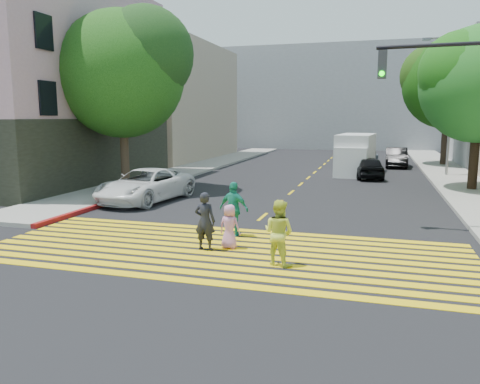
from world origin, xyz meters
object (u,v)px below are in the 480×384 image
at_px(pedestrian_woman, 279,233).
at_px(pedestrian_child, 230,227).
at_px(tree_right_far, 450,79).
at_px(pedestrian_man, 205,221).
at_px(white_sedan, 146,185).
at_px(traffic_signal, 477,104).
at_px(white_van, 355,155).
at_px(pedestrian_extra, 234,209).
at_px(tree_left, 123,67).
at_px(dark_car_parked, 396,157).
at_px(silver_car, 365,155).
at_px(dark_car_near, 369,167).

distance_m(pedestrian_woman, pedestrian_child, 1.97).
bearing_deg(tree_right_far, pedestrian_child, -108.67).
distance_m(pedestrian_man, white_sedan, 8.30).
bearing_deg(traffic_signal, pedestrian_woman, -133.96).
bearing_deg(white_van, pedestrian_extra, -94.54).
bearing_deg(traffic_signal, tree_left, 163.38).
bearing_deg(white_sedan, pedestrian_child, -38.79).
bearing_deg(tree_left, pedestrian_child, -47.19).
bearing_deg(white_van, white_sedan, -118.15).
bearing_deg(dark_car_parked, pedestrian_woman, -97.74).
xyz_separation_m(tree_left, dark_car_parked, (13.73, 15.59, -5.41)).
xyz_separation_m(pedestrian_extra, white_sedan, (-5.52, 4.71, -0.13)).
relative_size(pedestrian_man, white_sedan, 0.32).
relative_size(white_sedan, traffic_signal, 0.83).
distance_m(pedestrian_man, silver_car, 28.30).
distance_m(tree_right_far, pedestrian_child, 28.32).
xyz_separation_m(tree_right_far, pedestrian_woman, (-7.24, -27.33, -5.67)).
xyz_separation_m(white_sedan, dark_car_near, (9.26, 11.05, -0.05)).
bearing_deg(pedestrian_woman, dark_car_parked, -78.18).
bearing_deg(pedestrian_child, pedestrian_woman, 154.51).
bearing_deg(tree_left, tree_right_far, 44.75).
relative_size(dark_car_near, dark_car_parked, 0.90).
height_order(pedestrian_woman, pedestrian_extra, pedestrian_extra).
height_order(dark_car_near, dark_car_parked, dark_car_parked).
distance_m(pedestrian_man, pedestrian_child, 0.72).
bearing_deg(silver_car, dark_car_parked, 135.46).
height_order(pedestrian_man, pedestrian_extra, pedestrian_extra).
height_order(pedestrian_man, silver_car, pedestrian_man).
bearing_deg(dark_car_parked, tree_left, -131.01).
bearing_deg(dark_car_near, pedestrian_man, 68.92).
bearing_deg(silver_car, pedestrian_child, 92.14).
bearing_deg(dark_car_near, silver_car, -95.53).
xyz_separation_m(white_van, traffic_signal, (4.22, -15.42, 2.84)).
bearing_deg(tree_left, dark_car_near, 34.28).
bearing_deg(dark_car_parked, traffic_signal, -85.67).
relative_size(pedestrian_man, dark_car_near, 0.42).
bearing_deg(white_sedan, pedestrian_woman, -36.38).
relative_size(white_sedan, dark_car_parked, 1.18).
bearing_deg(pedestrian_child, tree_right_far, -100.56).
distance_m(tree_right_far, dark_car_near, 12.06).
height_order(white_sedan, traffic_signal, traffic_signal).
bearing_deg(silver_car, tree_left, 66.82).
height_order(tree_right_far, dark_car_parked, tree_right_far).
bearing_deg(pedestrian_woman, pedestrian_man, 1.19).
distance_m(tree_left, white_sedan, 6.70).
bearing_deg(pedestrian_extra, traffic_signal, -149.21).
height_order(pedestrian_extra, dark_car_near, pedestrian_extra).
xyz_separation_m(tree_left, traffic_signal, (15.18, -5.38, -2.06)).
height_order(pedestrian_child, dark_car_near, dark_car_near).
distance_m(dark_car_near, white_van, 2.23).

